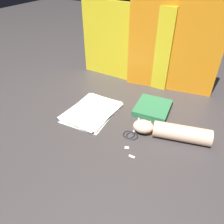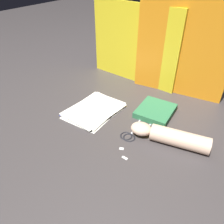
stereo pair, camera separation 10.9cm
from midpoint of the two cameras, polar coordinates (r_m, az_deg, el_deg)
name	(u,v)px [view 1 (the left image)]	position (r m, az deg, el deg)	size (l,w,h in m)	color
ground_plane	(113,122)	(1.12, -2.49, -2.76)	(6.00, 6.00, 0.00)	#3D3838
backdrop_panel_left	(124,44)	(1.44, 0.85, 17.34)	(0.61, 0.06, 0.48)	yellow
backdrop_panel_center	(173,47)	(1.33, 13.41, 16.20)	(0.53, 0.09, 0.55)	orange
paper_stack	(92,111)	(1.20, -7.84, 0.12)	(0.25, 0.32, 0.01)	white
book_closed	(153,108)	(1.21, 8.08, 0.98)	(0.19, 0.21, 0.03)	#2D7247
scissors	(133,132)	(1.06, 2.65, -5.27)	(0.10, 0.19, 0.01)	silver
hand_forearm	(172,132)	(1.03, 12.63, -5.14)	(0.36, 0.15, 0.08)	beige
paper_scrap_near	(132,156)	(0.95, 1.85, -11.65)	(0.03, 0.01, 0.00)	white
paper_scrap_mid	(127,147)	(0.98, 0.68, -9.39)	(0.02, 0.02, 0.00)	white
pen	(68,112)	(1.22, -13.86, -0.19)	(0.03, 0.15, 0.01)	#2333B2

